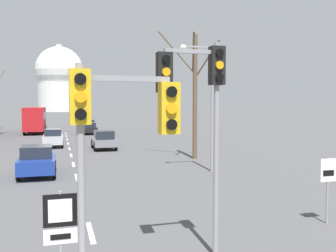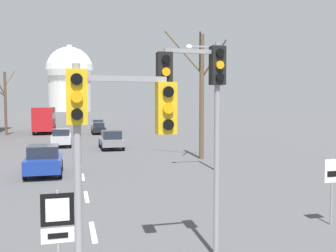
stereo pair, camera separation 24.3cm
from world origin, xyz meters
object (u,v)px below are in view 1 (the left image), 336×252
at_px(sedan_mid_centre, 90,128).
at_px(sedan_far_left, 37,161).
at_px(route_sign_post, 61,232).
at_px(street_lamp_right, 206,94).
at_px(traffic_signal_near_right, 200,96).
at_px(city_bus, 35,118).
at_px(sedan_near_right, 89,125).
at_px(sedan_near_left, 104,140).
at_px(speed_limit_sign, 328,179).
at_px(sedan_far_right, 53,138).
at_px(traffic_signal_centre_tall, 113,128).

relative_size(sedan_mid_centre, sedan_far_left, 1.05).
xyz_separation_m(route_sign_post, sedan_far_left, (-1.16, 14.60, -0.76)).
bearing_deg(route_sign_post, street_lamp_right, 58.11).
bearing_deg(traffic_signal_near_right, sedan_mid_centre, 89.23).
xyz_separation_m(sedan_far_left, city_bus, (-1.92, 32.87, 1.22)).
relative_size(street_lamp_right, sedan_near_right, 1.80).
xyz_separation_m(sedan_near_left, sedan_far_left, (-4.93, -11.16, 0.01)).
xyz_separation_m(speed_limit_sign, sedan_near_right, (-3.96, 48.17, -0.71)).
bearing_deg(sedan_near_right, speed_limit_sign, -85.30).
height_order(sedan_far_left, city_bus, city_bus).
distance_m(route_sign_post, sedan_near_right, 51.55).
bearing_deg(sedan_mid_centre, street_lamp_right, -81.85).
xyz_separation_m(speed_limit_sign, sedan_far_left, (-9.59, 11.42, -0.65)).
xyz_separation_m(route_sign_post, street_lamp_right, (8.18, 13.15, 2.94)).
bearing_deg(city_bus, street_lamp_right, -71.83).
height_order(sedan_near_right, sedan_far_left, sedan_far_left).
xyz_separation_m(street_lamp_right, city_bus, (-11.26, 34.32, -2.49)).
relative_size(street_lamp_right, sedan_far_right, 1.83).
distance_m(traffic_signal_near_right, city_bus, 46.21).
bearing_deg(sedan_near_right, traffic_signal_near_right, -91.27).
relative_size(traffic_signal_centre_tall, speed_limit_sign, 2.10).
distance_m(traffic_signal_near_right, sedan_far_right, 27.53).
bearing_deg(sedan_near_left, sedan_far_right, 144.57).
bearing_deg(sedan_far_left, city_bus, 93.35).
relative_size(traffic_signal_near_right, city_bus, 0.51).
xyz_separation_m(traffic_signal_near_right, sedan_mid_centre, (0.55, 41.12, -3.36)).
xyz_separation_m(street_lamp_right, sedan_far_right, (-8.70, 15.67, -3.69)).
distance_m(traffic_signal_centre_tall, route_sign_post, 2.14).
distance_m(traffic_signal_centre_tall, city_bus, 47.96).
distance_m(sedan_near_left, sedan_mid_centre, 17.11).
relative_size(traffic_signal_centre_tall, sedan_near_left, 1.11).
xyz_separation_m(sedan_near_left, sedan_mid_centre, (0.16, 17.11, -0.05)).
bearing_deg(sedan_near_left, sedan_near_right, 88.42).
height_order(street_lamp_right, sedan_far_left, street_lamp_right).
height_order(sedan_near_left, sedan_mid_centre, sedan_near_left).
height_order(traffic_signal_near_right, sedan_far_right, traffic_signal_near_right).
relative_size(traffic_signal_centre_tall, city_bus, 0.43).
relative_size(route_sign_post, sedan_far_right, 0.59).
relative_size(traffic_signal_centre_tall, sedan_near_right, 1.15).
distance_m(traffic_signal_centre_tall, sedan_mid_centre, 43.36).
distance_m(street_lamp_right, city_bus, 36.21).
xyz_separation_m(traffic_signal_near_right, route_sign_post, (-3.37, -1.76, -2.54)).
bearing_deg(traffic_signal_near_right, street_lamp_right, 67.12).
bearing_deg(sedan_mid_centre, sedan_near_right, 86.31).
distance_m(traffic_signal_centre_tall, traffic_signal_near_right, 3.25).
relative_size(route_sign_post, sedan_far_left, 0.59).
bearing_deg(sedan_far_left, sedan_near_right, 81.29).
relative_size(traffic_signal_near_right, sedan_near_left, 1.32).
relative_size(route_sign_post, sedan_near_left, 0.57).
distance_m(speed_limit_sign, sedan_mid_centre, 39.95).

